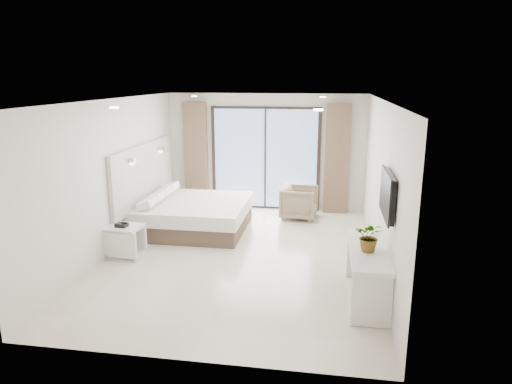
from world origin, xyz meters
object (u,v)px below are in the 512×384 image
at_px(nightstand, 124,241).
at_px(armchair, 299,201).
at_px(console_desk, 368,262).
at_px(bed, 194,215).

bearing_deg(nightstand, armchair, 49.32).
relative_size(nightstand, armchair, 0.83).
distance_m(nightstand, console_desk, 4.19).
height_order(console_desk, armchair, armchair).
bearing_deg(bed, armchair, 28.37).
relative_size(console_desk, armchair, 2.10).
bearing_deg(nightstand, console_desk, -7.82).
relative_size(bed, nightstand, 3.29).
height_order(nightstand, console_desk, console_desk).
height_order(nightstand, armchair, armchair).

